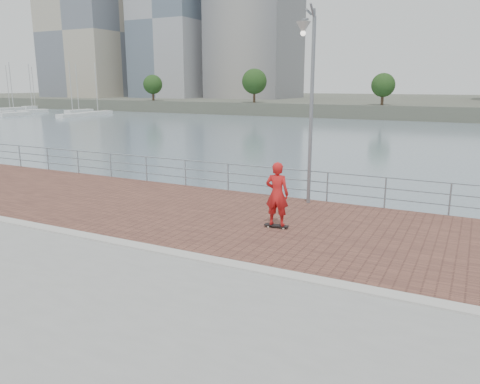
% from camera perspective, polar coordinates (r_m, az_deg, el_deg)
% --- Properties ---
extents(water, '(400.00, 400.00, 0.00)m').
position_cam_1_polar(water, '(12.54, -4.34, -16.77)').
color(water, slate).
rests_on(water, ground).
extents(brick_lane, '(40.00, 6.80, 0.02)m').
position_cam_1_polar(brick_lane, '(14.69, 2.84, -3.64)').
color(brick_lane, brown).
rests_on(brick_lane, seawall).
extents(curb, '(40.00, 0.40, 0.06)m').
position_cam_1_polar(curb, '(11.66, -4.51, -8.09)').
color(curb, '#B7B5AD').
rests_on(curb, seawall).
extents(far_shore, '(320.00, 95.00, 2.50)m').
position_cam_1_polar(far_shore, '(131.97, 24.86, 9.75)').
color(far_shore, '#4C5142').
rests_on(far_shore, ground).
extents(guardrail, '(39.06, 0.06, 1.13)m').
position_cam_1_polar(guardrail, '(17.59, 7.41, 1.36)').
color(guardrail, '#8C9EA8').
rests_on(guardrail, brick_lane).
extents(street_lamp, '(0.47, 1.37, 6.46)m').
position_cam_1_polar(street_lamp, '(16.15, 8.30, 14.21)').
color(street_lamp, gray).
rests_on(street_lamp, brick_lane).
extents(skateboard, '(0.75, 0.27, 0.08)m').
position_cam_1_polar(skateboard, '(14.07, 4.47, -4.10)').
color(skateboard, black).
rests_on(skateboard, brick_lane).
extents(skateboarder, '(0.74, 0.53, 1.91)m').
position_cam_1_polar(skateboarder, '(13.81, 4.54, -0.24)').
color(skateboarder, red).
rests_on(skateboarder, skateboard).
extents(shoreline_trees, '(144.24, 4.97, 6.62)m').
position_cam_1_polar(shoreline_trees, '(86.31, 25.42, 11.86)').
color(shoreline_trees, '#473323').
rests_on(shoreline_trees, far_shore).
extents(marina, '(34.52, 27.99, 10.27)m').
position_cam_1_polar(marina, '(111.34, -23.78, 9.04)').
color(marina, silver).
rests_on(marina, water).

